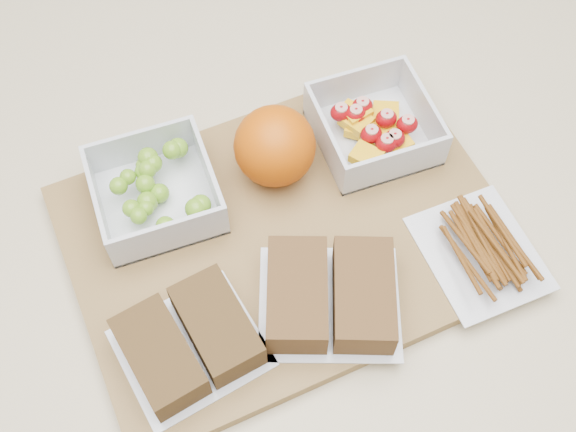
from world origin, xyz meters
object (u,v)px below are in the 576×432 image
at_px(grape_container, 157,191).
at_px(orange, 275,146).
at_px(cutting_board, 288,235).
at_px(fruit_container, 373,128).
at_px(sandwich_bag_center, 330,295).
at_px(sandwich_bag_left, 189,341).
at_px(pretzel_bag, 482,247).

distance_m(grape_container, orange, 0.12).
bearing_deg(orange, cutting_board, -99.66).
relative_size(grape_container, fruit_container, 1.01).
bearing_deg(fruit_container, sandwich_bag_center, -124.65).
relative_size(grape_container, sandwich_bag_center, 0.71).
xyz_separation_m(fruit_container, sandwich_bag_center, (-0.11, -0.16, 0.00)).
xyz_separation_m(grape_container, orange, (0.12, -0.00, 0.02)).
distance_m(sandwich_bag_left, sandwich_bag_center, 0.13).
height_order(sandwich_bag_left, sandwich_bag_center, sandwich_bag_center).
bearing_deg(pretzel_bag, sandwich_bag_left, 179.71).
relative_size(sandwich_bag_left, pretzel_bag, 1.08).
xyz_separation_m(grape_container, sandwich_bag_left, (-0.01, -0.16, -0.00)).
bearing_deg(cutting_board, fruit_container, 27.16).
bearing_deg(orange, sandwich_bag_left, -130.71).
bearing_deg(pretzel_bag, sandwich_bag_center, 179.98).
bearing_deg(orange, grape_container, 178.90).
distance_m(cutting_board, fruit_container, 0.15).
relative_size(cutting_board, sandwich_bag_left, 3.00).
xyz_separation_m(fruit_container, sandwich_bag_left, (-0.25, -0.16, -0.00)).
height_order(cutting_board, sandwich_bag_left, sandwich_bag_left).
relative_size(grape_container, orange, 1.41).
height_order(cutting_board, fruit_container, fruit_container).
distance_m(cutting_board, sandwich_bag_left, 0.15).
bearing_deg(sandwich_bag_center, pretzel_bag, -0.02).
bearing_deg(cutting_board, orange, 75.68).
xyz_separation_m(grape_container, fruit_container, (0.23, 0.00, -0.00)).
bearing_deg(cutting_board, pretzel_bag, -32.08).
xyz_separation_m(sandwich_bag_center, pretzel_bag, (0.16, -0.00, -0.01)).
relative_size(orange, sandwich_bag_center, 0.51).
bearing_deg(pretzel_bag, grape_container, 149.68).
bearing_deg(pretzel_bag, fruit_container, 105.29).
height_order(orange, pretzel_bag, orange).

